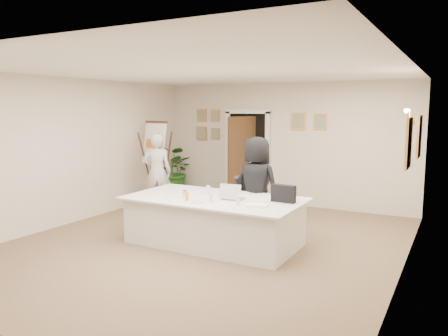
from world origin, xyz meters
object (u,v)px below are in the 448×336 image
object	(u,v)px
potted_palm	(173,171)
oj_glass	(187,197)
seated_man	(252,195)
standing_man	(157,172)
paper_stack	(257,205)
flip_chart	(158,168)
steel_jug	(185,194)
standing_woman	(257,186)
conference_table	(214,220)
laptop_bag	(283,194)
laptop	(234,190)

from	to	relation	value
potted_palm	oj_glass	size ratio (longest dim) A/B	9.97
seated_man	oj_glass	world-z (taller)	seated_man
standing_man	paper_stack	size ratio (longest dim) A/B	5.60
standing_man	oj_glass	size ratio (longest dim) A/B	13.00
flip_chart	steel_jug	world-z (taller)	flip_chart
standing_man	paper_stack	bearing A→B (deg)	120.94
standing_woman	potted_palm	distance (m)	3.95
standing_woman	steel_jug	distance (m)	1.31
conference_table	laptop_bag	distance (m)	1.25
standing_woman	laptop	distance (m)	0.77
oj_glass	potted_palm	bearing A→B (deg)	128.01
standing_woman	oj_glass	distance (m)	1.40
conference_table	oj_glass	bearing A→B (deg)	-122.35
seated_man	oj_glass	xyz separation A→B (m)	(-0.46, -1.45, 0.18)
standing_man	standing_woman	xyz separation A→B (m)	(2.70, -0.70, 0.02)
standing_woman	potted_palm	xyz separation A→B (m)	(-3.30, 2.16, -0.22)
conference_table	flip_chart	bearing A→B (deg)	143.54
conference_table	laptop	bearing A→B (deg)	11.37
laptop_bag	steel_jug	size ratio (longest dim) A/B	3.52
standing_woman	laptop	bearing A→B (deg)	91.22
seated_man	laptop_bag	xyz separation A→B (m)	(0.91, -0.82, 0.25)
conference_table	flip_chart	distance (m)	3.24
standing_man	oj_glass	xyz separation A→B (m)	(2.06, -1.94, -0.01)
paper_stack	steel_jug	size ratio (longest dim) A/B	2.74
standing_man	standing_woman	bearing A→B (deg)	135.52
seated_man	steel_jug	xyz separation A→B (m)	(-0.64, -1.23, 0.17)
standing_woman	potted_palm	bearing A→B (deg)	-28.11
laptop_bag	standing_woman	bearing A→B (deg)	143.65
conference_table	laptop_bag	size ratio (longest dim) A/B	7.40
potted_palm	laptop_bag	size ratio (longest dim) A/B	3.35
standing_man	potted_palm	bearing A→B (deg)	-97.66
seated_man	standing_man	distance (m)	2.58
standing_man	oj_glass	distance (m)	2.83
steel_jug	laptop_bag	bearing A→B (deg)	14.69
laptop	steel_jug	world-z (taller)	laptop
conference_table	standing_man	xyz separation A→B (m)	(-2.32, 1.53, 0.45)
standing_man	laptop	distance (m)	3.03
laptop	paper_stack	world-z (taller)	laptop
paper_stack	flip_chart	bearing A→B (deg)	148.06
seated_man	standing_woman	size ratio (longest dim) A/B	0.77
standing_woman	paper_stack	xyz separation A→B (m)	(0.50, -1.08, -0.08)
seated_man	laptop_bag	bearing A→B (deg)	-30.12
conference_table	laptop	world-z (taller)	laptop
seated_man	potted_palm	world-z (taller)	seated_man
seated_man	potted_palm	bearing A→B (deg)	159.87
potted_palm	oj_glass	distance (m)	4.33
flip_chart	laptop_bag	xyz separation A→B (m)	(3.69, -1.69, 0.03)
seated_man	paper_stack	size ratio (longest dim) A/B	4.40
standing_woman	steel_jug	bearing A→B (deg)	56.71
flip_chart	oj_glass	xyz separation A→B (m)	(2.32, -2.31, -0.04)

